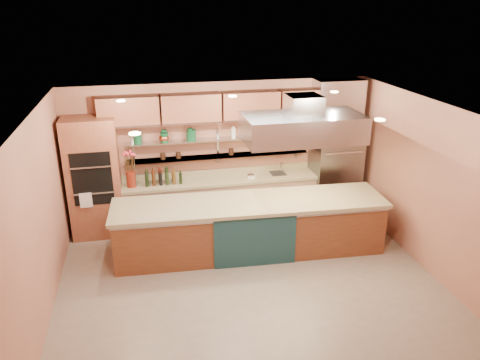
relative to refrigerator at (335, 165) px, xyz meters
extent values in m
cube|color=gray|center=(-2.35, -2.14, -1.06)|extent=(6.00, 5.00, 0.02)
cube|color=black|center=(-2.35, -2.14, 1.75)|extent=(6.00, 5.00, 0.02)
cube|color=#B16E53|center=(-2.35, 0.36, 0.35)|extent=(6.00, 0.04, 2.80)
cube|color=#B16E53|center=(-2.35, -4.64, 0.35)|extent=(6.00, 0.04, 2.80)
cube|color=#B16E53|center=(-5.35, -2.14, 0.35)|extent=(0.04, 5.00, 2.80)
cube|color=#B16E53|center=(0.65, -2.14, 0.35)|extent=(0.04, 5.00, 2.80)
cube|color=#965136|center=(-4.80, 0.04, 0.10)|extent=(0.95, 0.64, 2.30)
cube|color=slate|center=(0.00, 0.00, 0.00)|extent=(0.95, 0.72, 2.10)
cube|color=tan|center=(-2.40, 0.06, -0.58)|extent=(3.84, 0.64, 0.93)
cube|color=#ADB1B4|center=(-2.40, 0.23, 0.30)|extent=(3.60, 0.26, 0.03)
cube|color=#ADB1B4|center=(-2.40, 0.23, 0.65)|extent=(3.60, 0.26, 0.03)
cube|color=#965136|center=(-2.35, 0.18, 1.30)|extent=(4.60, 0.36, 0.55)
cube|color=#ADB1B4|center=(-1.21, -1.25, 1.20)|extent=(2.00, 1.00, 0.45)
cube|color=#FFE5A5|center=(-2.35, -1.94, 1.72)|extent=(4.00, 2.80, 0.02)
cube|color=brown|center=(-2.11, -1.25, -0.56)|extent=(4.73, 1.27, 0.98)
cylinder|color=maroon|center=(-4.13, 0.01, 0.03)|extent=(0.22, 0.22, 0.30)
cube|color=black|center=(-3.52, 0.01, 0.00)|extent=(0.79, 0.37, 0.24)
cube|color=silver|center=(-1.79, 0.01, -0.08)|extent=(0.15, 0.11, 0.08)
cylinder|color=silver|center=(-1.15, 0.11, 0.00)|extent=(0.04, 0.04, 0.24)
ellipsoid|color=#D34F30|center=(-3.47, 0.23, 0.73)|extent=(0.20, 0.20, 0.14)
cylinder|color=#0F4824|center=(-2.93, 0.23, 0.77)|extent=(0.20, 0.20, 0.20)
camera|label=1|loc=(-3.87, -8.49, 3.23)|focal=35.00mm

